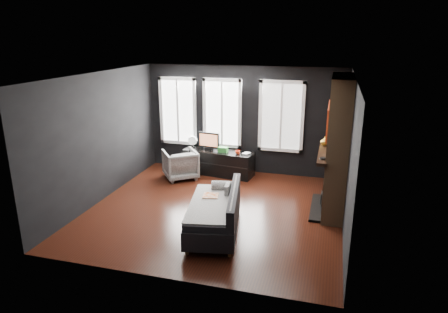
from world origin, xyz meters
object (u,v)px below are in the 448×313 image
(armchair, at_px, (180,163))
(media_console, at_px, (219,162))
(monitor, at_px, (209,140))
(book, at_px, (244,149))
(mug, at_px, (238,152))
(sofa, at_px, (214,211))
(mantel_vase, at_px, (325,141))

(armchair, xyz_separation_m, media_console, (0.83, 0.54, -0.09))
(monitor, xyz_separation_m, book, (0.92, -0.04, -0.16))
(armchair, bearing_deg, mug, 159.54)
(sofa, bearing_deg, media_console, 94.41)
(armchair, distance_m, media_console, 0.99)
(media_console, xyz_separation_m, mug, (0.53, -0.16, 0.36))
(media_console, distance_m, mantel_vase, 2.97)
(sofa, bearing_deg, mantel_vase, 36.93)
(armchair, xyz_separation_m, monitor, (0.56, 0.57, 0.48))
(sofa, relative_size, media_console, 1.05)
(book, bearing_deg, media_console, 179.12)
(armchair, relative_size, mug, 6.69)
(mug, bearing_deg, sofa, -84.81)
(mug, relative_size, book, 0.59)
(book, bearing_deg, monitor, 177.46)
(armchair, xyz_separation_m, book, (1.48, 0.53, 0.32))
(book, relative_size, mantel_vase, 1.03)
(mug, bearing_deg, monitor, 166.58)
(media_console, bearing_deg, sofa, -67.38)
(mantel_vase, bearing_deg, mug, 156.60)
(armchair, relative_size, mantel_vase, 4.07)
(book, bearing_deg, mug, -130.46)
(media_console, bearing_deg, mug, -8.75)
(monitor, height_order, book, monitor)
(monitor, height_order, mug, monitor)
(book, bearing_deg, mantel_vase, -28.27)
(sofa, xyz_separation_m, mug, (-0.26, 2.84, 0.27))
(media_console, height_order, monitor, monitor)
(book, bearing_deg, armchair, -160.28)
(media_console, distance_m, monitor, 0.62)
(sofa, xyz_separation_m, book, (-0.13, 2.99, 0.31))
(monitor, relative_size, mug, 4.90)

